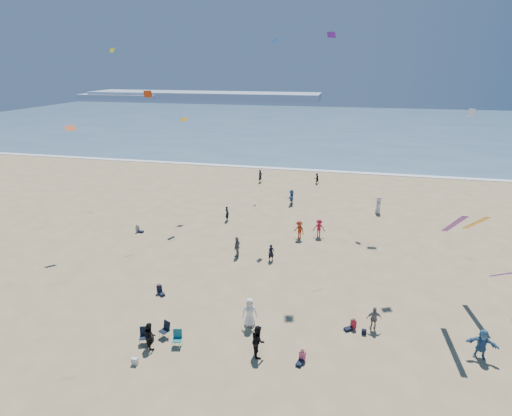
# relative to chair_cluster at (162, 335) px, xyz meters

# --- Properties ---
(ground) EXTENTS (220.00, 220.00, 0.00)m
(ground) POSITION_rel_chair_cluster_xyz_m (2.39, -2.01, -0.50)
(ground) COLOR tan
(ground) RESTS_ON ground
(ocean) EXTENTS (220.00, 100.00, 0.06)m
(ocean) POSITION_rel_chair_cluster_xyz_m (2.39, 92.99, -0.47)
(ocean) COLOR #476B84
(ocean) RESTS_ON ground
(surf_line) EXTENTS (220.00, 1.20, 0.08)m
(surf_line) POSITION_rel_chair_cluster_xyz_m (2.39, 42.99, -0.46)
(surf_line) COLOR white
(surf_line) RESTS_ON ground
(headland_far) EXTENTS (110.00, 20.00, 3.20)m
(headland_far) POSITION_rel_chair_cluster_xyz_m (-57.61, 167.99, 1.10)
(headland_far) COLOR #7A8EA8
(headland_far) RESTS_ON ground
(headland_near) EXTENTS (40.00, 14.00, 2.00)m
(headland_near) POSITION_rel_chair_cluster_xyz_m (-97.61, 162.99, 0.50)
(headland_near) COLOR #7A8EA8
(headland_near) RESTS_ON ground
(standing_flyers) EXTENTS (21.12, 37.32, 1.94)m
(standing_flyers) POSITION_rel_chair_cluster_xyz_m (7.04, 13.91, 0.39)
(standing_flyers) COLOR #3A60A0
(standing_flyers) RESTS_ON ground
(seated_group) EXTENTS (21.64, 21.55, 0.84)m
(seated_group) POSITION_rel_chair_cluster_xyz_m (2.40, 3.61, -0.08)
(seated_group) COLOR white
(seated_group) RESTS_ON ground
(chair_cluster) EXTENTS (2.74, 1.58, 1.00)m
(chair_cluster) POSITION_rel_chair_cluster_xyz_m (0.00, 0.00, 0.00)
(chair_cluster) COLOR black
(chair_cluster) RESTS_ON ground
(white_tote) EXTENTS (0.35, 0.20, 0.40)m
(white_tote) POSITION_rel_chair_cluster_xyz_m (-0.66, -2.06, -0.30)
(white_tote) COLOR silver
(white_tote) RESTS_ON ground
(black_backpack) EXTENTS (0.30, 0.22, 0.38)m
(black_backpack) POSITION_rel_chair_cluster_xyz_m (-0.68, -0.11, -0.31)
(black_backpack) COLOR black
(black_backpack) RESTS_ON ground
(navy_bag) EXTENTS (0.28, 0.18, 0.34)m
(navy_bag) POSITION_rel_chair_cluster_xyz_m (11.77, 3.40, -0.33)
(navy_bag) COLOR black
(navy_bag) RESTS_ON ground
(kites_aloft) EXTENTS (42.82, 44.68, 23.96)m
(kites_aloft) POSITION_rel_chair_cluster_xyz_m (11.14, 11.30, 12.83)
(kites_aloft) COLOR white
(kites_aloft) RESTS_ON ground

